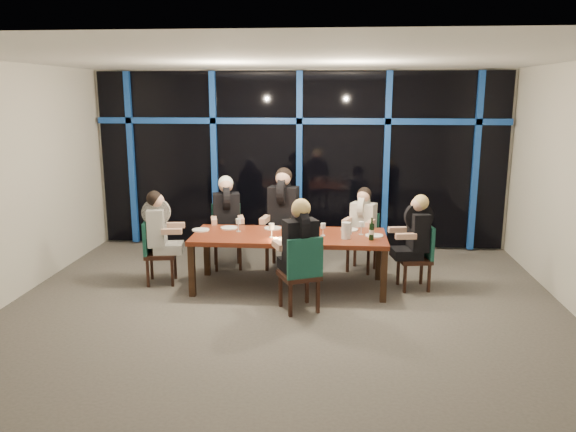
{
  "coord_description": "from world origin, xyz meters",
  "views": [
    {
      "loc": [
        0.59,
        -6.5,
        2.62
      ],
      "look_at": [
        0.0,
        0.6,
        1.05
      ],
      "focal_mm": 35.0,
      "sensor_mm": 36.0,
      "label": 1
    }
  ],
  "objects_px": {
    "wine_bottle": "(372,231)",
    "dining_table": "(289,239)",
    "diner_end_right": "(416,228)",
    "chair_far_right": "(364,238)",
    "chair_end_left": "(155,249)",
    "chair_end_right": "(420,253)",
    "chair_far_mid": "(284,229)",
    "diner_near_mid": "(299,238)",
    "chair_near_mid": "(302,270)",
    "diner_far_left": "(226,209)",
    "diner_far_right": "(363,217)",
    "water_pitcher": "(346,231)",
    "chair_far_left": "(227,232)",
    "diner_end_left": "(159,223)",
    "diner_far_mid": "(283,204)"
  },
  "relations": [
    {
      "from": "wine_bottle",
      "to": "dining_table",
      "type": "bearing_deg",
      "value": 169.88
    },
    {
      "from": "diner_end_right",
      "to": "wine_bottle",
      "type": "xyz_separation_m",
      "value": [
        -0.61,
        -0.3,
        0.01
      ]
    },
    {
      "from": "chair_far_right",
      "to": "chair_end_left",
      "type": "distance_m",
      "value": 3.05
    },
    {
      "from": "chair_end_right",
      "to": "diner_end_right",
      "type": "height_order",
      "value": "diner_end_right"
    },
    {
      "from": "dining_table",
      "to": "chair_far_mid",
      "type": "bearing_deg",
      "value": 98.98
    },
    {
      "from": "diner_near_mid",
      "to": "wine_bottle",
      "type": "bearing_deg",
      "value": -170.88
    },
    {
      "from": "chair_near_mid",
      "to": "diner_near_mid",
      "type": "xyz_separation_m",
      "value": [
        -0.03,
        0.07,
        0.38
      ]
    },
    {
      "from": "chair_far_right",
      "to": "wine_bottle",
      "type": "relative_size",
      "value": 2.93
    },
    {
      "from": "diner_far_left",
      "to": "chair_far_mid",
      "type": "bearing_deg",
      "value": -5.78
    },
    {
      "from": "diner_far_left",
      "to": "diner_near_mid",
      "type": "bearing_deg",
      "value": -67.89
    },
    {
      "from": "chair_end_left",
      "to": "diner_far_right",
      "type": "bearing_deg",
      "value": -83.46
    },
    {
      "from": "chair_far_mid",
      "to": "diner_near_mid",
      "type": "height_order",
      "value": "diner_near_mid"
    },
    {
      "from": "dining_table",
      "to": "diner_far_right",
      "type": "height_order",
      "value": "diner_far_right"
    },
    {
      "from": "chair_end_right",
      "to": "diner_near_mid",
      "type": "bearing_deg",
      "value": -69.46
    },
    {
      "from": "chair_near_mid",
      "to": "water_pitcher",
      "type": "relative_size",
      "value": 4.36
    },
    {
      "from": "chair_far_left",
      "to": "chair_end_right",
      "type": "bearing_deg",
      "value": -30.09
    },
    {
      "from": "diner_far_left",
      "to": "water_pitcher",
      "type": "xyz_separation_m",
      "value": [
        1.77,
        -0.99,
        -0.06
      ]
    },
    {
      "from": "chair_far_mid",
      "to": "water_pitcher",
      "type": "bearing_deg",
      "value": -41.3
    },
    {
      "from": "chair_far_right",
      "to": "diner_far_right",
      "type": "relative_size",
      "value": 1.03
    },
    {
      "from": "dining_table",
      "to": "chair_far_mid",
      "type": "relative_size",
      "value": 2.49
    },
    {
      "from": "chair_far_mid",
      "to": "chair_end_left",
      "type": "bearing_deg",
      "value": -142.25
    },
    {
      "from": "dining_table",
      "to": "chair_end_left",
      "type": "distance_m",
      "value": 1.89
    },
    {
      "from": "wine_bottle",
      "to": "chair_end_right",
      "type": "bearing_deg",
      "value": 24.51
    },
    {
      "from": "chair_far_mid",
      "to": "chair_end_left",
      "type": "xyz_separation_m",
      "value": [
        -1.73,
        -0.93,
        -0.08
      ]
    },
    {
      "from": "diner_far_right",
      "to": "diner_end_right",
      "type": "distance_m",
      "value": 1.0
    },
    {
      "from": "chair_far_right",
      "to": "wine_bottle",
      "type": "bearing_deg",
      "value": -66.53
    },
    {
      "from": "chair_far_left",
      "to": "chair_near_mid",
      "type": "xyz_separation_m",
      "value": [
        1.25,
        -1.78,
        -0.0
      ]
    },
    {
      "from": "dining_table",
      "to": "diner_end_left",
      "type": "relative_size",
      "value": 2.98
    },
    {
      "from": "diner_far_left",
      "to": "diner_near_mid",
      "type": "relative_size",
      "value": 1.0
    },
    {
      "from": "diner_end_left",
      "to": "chair_end_right",
      "type": "bearing_deg",
      "value": -97.89
    },
    {
      "from": "chair_far_left",
      "to": "chair_far_mid",
      "type": "relative_size",
      "value": 0.92
    },
    {
      "from": "diner_near_mid",
      "to": "diner_far_mid",
      "type": "bearing_deg",
      "value": -102.82
    },
    {
      "from": "chair_far_right",
      "to": "chair_far_left",
      "type": "bearing_deg",
      "value": -158.58
    },
    {
      "from": "dining_table",
      "to": "diner_end_right",
      "type": "xyz_separation_m",
      "value": [
        1.69,
        0.1,
        0.17
      ]
    },
    {
      "from": "diner_far_right",
      "to": "water_pitcher",
      "type": "bearing_deg",
      "value": -83.23
    },
    {
      "from": "diner_near_mid",
      "to": "dining_table",
      "type": "bearing_deg",
      "value": -101.61
    },
    {
      "from": "chair_end_left",
      "to": "chair_near_mid",
      "type": "height_order",
      "value": "chair_near_mid"
    },
    {
      "from": "chair_far_mid",
      "to": "diner_far_left",
      "type": "bearing_deg",
      "value": -162.04
    },
    {
      "from": "diner_end_right",
      "to": "diner_near_mid",
      "type": "height_order",
      "value": "diner_near_mid"
    },
    {
      "from": "diner_end_right",
      "to": "diner_near_mid",
      "type": "bearing_deg",
      "value": -68.6
    },
    {
      "from": "chair_far_mid",
      "to": "diner_far_left",
      "type": "height_order",
      "value": "diner_far_left"
    },
    {
      "from": "chair_far_right",
      "to": "chair_end_left",
      "type": "relative_size",
      "value": 0.96
    },
    {
      "from": "chair_far_left",
      "to": "chair_end_right",
      "type": "distance_m",
      "value": 2.91
    },
    {
      "from": "diner_end_left",
      "to": "diner_end_right",
      "type": "relative_size",
      "value": 1.01
    },
    {
      "from": "diner_near_mid",
      "to": "chair_far_left",
      "type": "bearing_deg",
      "value": -79.19
    },
    {
      "from": "chair_far_mid",
      "to": "chair_far_left",
      "type": "bearing_deg",
      "value": -167.29
    },
    {
      "from": "diner_far_mid",
      "to": "water_pitcher",
      "type": "xyz_separation_m",
      "value": [
        0.93,
        -1.03,
        -0.14
      ]
    },
    {
      "from": "chair_far_left",
      "to": "diner_far_right",
      "type": "height_order",
      "value": "diner_far_right"
    },
    {
      "from": "chair_far_mid",
      "to": "diner_end_right",
      "type": "height_order",
      "value": "diner_end_right"
    },
    {
      "from": "diner_near_mid",
      "to": "chair_far_mid",
      "type": "bearing_deg",
      "value": -103.86
    }
  ]
}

